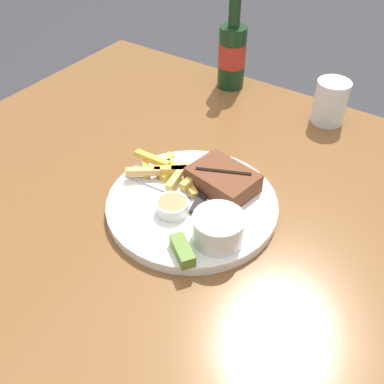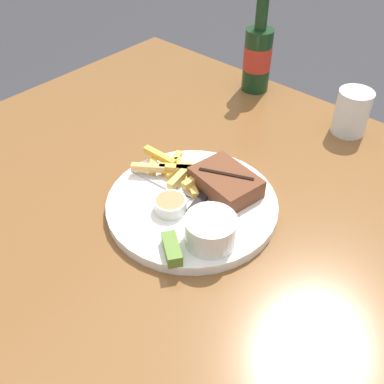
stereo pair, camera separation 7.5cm
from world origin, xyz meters
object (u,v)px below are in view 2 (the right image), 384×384
object	(u,v)px
beer_bottle	(258,56)
drinking_glass	(352,112)
fork_utensil	(158,182)
dinner_plate	(192,205)
dipping_sauce_cup	(170,204)
steak_portion	(226,182)
coleslaw_cup	(211,229)
pickle_spear	(172,249)
knife_utensil	(208,190)

from	to	relation	value
beer_bottle	drinking_glass	bearing A→B (deg)	-4.78
fork_utensil	beer_bottle	distance (m)	0.44
fork_utensil	beer_bottle	xyz separation A→B (m)	(-0.09, 0.42, 0.06)
beer_bottle	dinner_plate	bearing A→B (deg)	-67.90
dipping_sauce_cup	beer_bottle	xyz separation A→B (m)	(-0.16, 0.46, 0.05)
steak_portion	drinking_glass	size ratio (longest dim) A/B	1.33
dipping_sauce_cup	drinking_glass	xyz separation A→B (m)	(0.10, 0.44, 0.02)
steak_portion	coleslaw_cup	distance (m)	0.12
dipping_sauce_cup	pickle_spear	xyz separation A→B (m)	(0.07, -0.07, -0.00)
dipping_sauce_cup	pickle_spear	distance (m)	0.10
dipping_sauce_cup	steak_portion	bearing A→B (deg)	69.97
coleslaw_cup	fork_utensil	bearing A→B (deg)	164.25
beer_bottle	drinking_glass	xyz separation A→B (m)	(0.26, -0.02, -0.04)
dipping_sauce_cup	pickle_spear	size ratio (longest dim) A/B	0.91
coleslaw_cup	drinking_glass	distance (m)	0.45
drinking_glass	beer_bottle	bearing A→B (deg)	175.22
pickle_spear	drinking_glass	xyz separation A→B (m)	(0.03, 0.50, 0.02)
dipping_sauce_cup	drinking_glass	world-z (taller)	drinking_glass
pickle_spear	knife_utensil	distance (m)	0.15
coleslaw_cup	pickle_spear	distance (m)	0.07
steak_portion	pickle_spear	bearing A→B (deg)	-79.43
knife_utensil	beer_bottle	world-z (taller)	beer_bottle
coleslaw_cup	knife_utensil	size ratio (longest dim) A/B	0.49
dinner_plate	knife_utensil	bearing A→B (deg)	81.34
drinking_glass	dinner_plate	bearing A→B (deg)	-102.27
beer_bottle	drinking_glass	world-z (taller)	beer_bottle
dipping_sauce_cup	drinking_glass	size ratio (longest dim) A/B	0.58
steak_portion	dinner_plate	bearing A→B (deg)	-112.15
beer_bottle	steak_portion	bearing A→B (deg)	-61.58
drinking_glass	coleslaw_cup	bearing A→B (deg)	-90.59
dinner_plate	fork_utensil	bearing A→B (deg)	-176.37
dipping_sauce_cup	beer_bottle	world-z (taller)	beer_bottle
dinner_plate	pickle_spear	size ratio (longest dim) A/B	4.92
steak_portion	fork_utensil	world-z (taller)	steak_portion
dinner_plate	dipping_sauce_cup	distance (m)	0.05
dinner_plate	beer_bottle	bearing A→B (deg)	112.10
dinner_plate	dipping_sauce_cup	size ratio (longest dim) A/B	5.40
steak_portion	knife_utensil	bearing A→B (deg)	-128.97
knife_utensil	beer_bottle	xyz separation A→B (m)	(-0.18, 0.38, 0.06)
dinner_plate	pickle_spear	world-z (taller)	pickle_spear
steak_portion	dipping_sauce_cup	bearing A→B (deg)	-110.03
steak_portion	dipping_sauce_cup	world-z (taller)	steak_portion
dipping_sauce_cup	fork_utensil	bearing A→B (deg)	151.40
coleslaw_cup	beer_bottle	bearing A→B (deg)	118.27
coleslaw_cup	drinking_glass	size ratio (longest dim) A/B	0.86
dipping_sauce_cup	knife_utensil	bearing A→B (deg)	77.05
fork_utensil	knife_utensil	size ratio (longest dim) A/B	0.82
dipping_sauce_cup	fork_utensil	world-z (taller)	dipping_sauce_cup
pickle_spear	drinking_glass	size ratio (longest dim) A/B	0.63
pickle_spear	fork_utensil	world-z (taller)	pickle_spear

